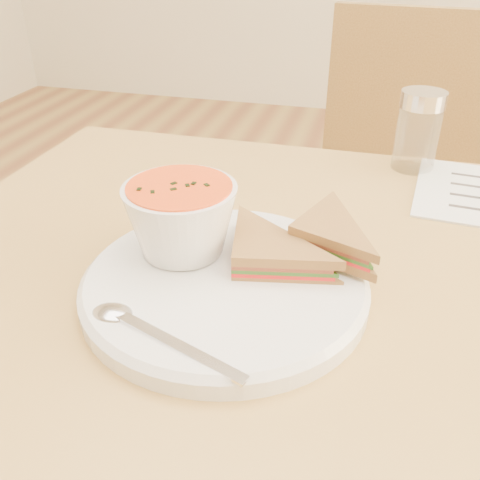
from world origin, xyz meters
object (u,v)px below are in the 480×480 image
(plate, at_px, (225,286))
(condiment_shaker, at_px, (418,131))
(chair_far, at_px, (390,241))
(soup_bowl, at_px, (182,223))

(plate, relative_size, condiment_shaker, 2.46)
(plate, xyz_separation_m, condiment_shaker, (0.18, 0.37, 0.05))
(plate, distance_m, condiment_shaker, 0.41)
(chair_far, distance_m, condiment_shaker, 0.46)
(plate, height_order, soup_bowl, soup_bowl)
(condiment_shaker, bearing_deg, soup_bowl, -124.50)
(chair_far, height_order, plate, chair_far)
(soup_bowl, distance_m, condiment_shaker, 0.41)
(chair_far, bearing_deg, soup_bowl, 75.38)
(chair_far, relative_size, condiment_shaker, 8.08)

